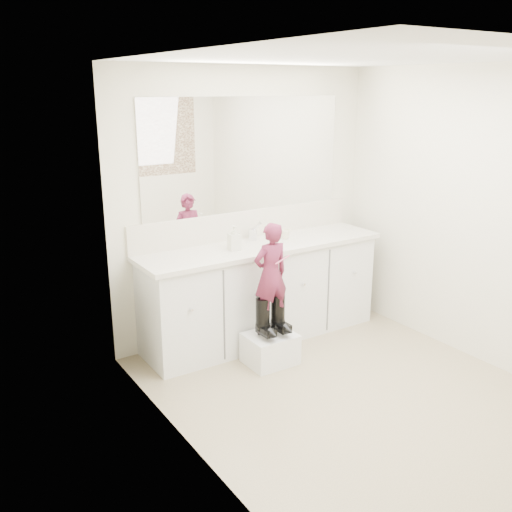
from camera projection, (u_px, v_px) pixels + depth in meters
floor at (351, 394)px, 4.29m from camera, size 3.00×3.00×0.00m
ceiling at (369, 57)px, 3.60m from camera, size 3.00×3.00×0.00m
wall_back at (245, 204)px, 5.15m from camera, size 2.60×0.00×2.60m
wall_left at (191, 272)px, 3.27m from camera, size 0.00×3.00×3.00m
wall_right at (478, 217)px, 4.62m from camera, size 0.00×3.00×3.00m
vanity_cabinet at (262, 293)px, 5.15m from camera, size 2.20×0.55×0.85m
countertop at (263, 246)px, 5.02m from camera, size 2.28×0.58×0.04m
backsplash at (246, 224)px, 5.20m from camera, size 2.28×0.03×0.25m
mirror at (246, 155)px, 5.02m from camera, size 2.00×0.02×1.00m
faucet at (253, 235)px, 5.13m from camera, size 0.08×0.08×0.10m
cup at (285, 234)px, 5.17m from camera, size 0.12×0.12×0.08m
soap_bottle at (234, 238)px, 4.81m from camera, size 0.10×0.11×0.21m
step_stool at (270, 349)px, 4.74m from camera, size 0.40×0.33×0.26m
boot_left at (263, 318)px, 4.62m from camera, size 0.12×0.22×0.33m
boot_right at (278, 314)px, 4.69m from camera, size 0.12×0.22×0.33m
toddler at (271, 274)px, 4.55m from camera, size 0.31×0.20×0.85m
toothbrush at (282, 260)px, 4.50m from camera, size 0.14×0.01×0.06m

